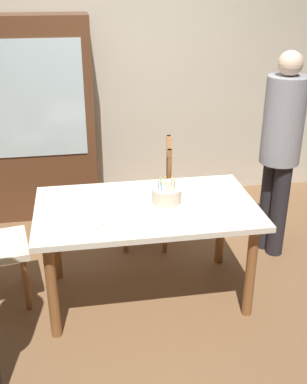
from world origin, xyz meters
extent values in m
plane|color=brown|center=(0.00, 0.00, 0.00)|extent=(6.40, 6.40, 0.00)
cube|color=beige|center=(0.00, 1.85, 1.30)|extent=(6.40, 0.10, 2.60)
cube|color=silver|center=(0.00, 0.00, 0.73)|extent=(1.53, 0.89, 0.04)
cylinder|color=brown|center=(-0.67, -0.34, 0.35)|extent=(0.07, 0.07, 0.71)
cylinder|color=brown|center=(0.67, -0.34, 0.35)|extent=(0.07, 0.07, 0.71)
cylinder|color=brown|center=(-0.67, 0.34, 0.35)|extent=(0.07, 0.07, 0.71)
cylinder|color=brown|center=(0.67, 0.34, 0.35)|extent=(0.07, 0.07, 0.71)
cylinder|color=silver|center=(0.14, 0.01, 0.75)|extent=(0.28, 0.28, 0.01)
cylinder|color=beige|center=(0.14, 0.01, 0.81)|extent=(0.21, 0.21, 0.11)
cylinder|color=#4C7FE5|center=(0.20, 0.01, 0.89)|extent=(0.01, 0.01, 0.05)
sphere|color=#FFC64C|center=(0.20, 0.01, 0.93)|extent=(0.01, 0.01, 0.01)
cylinder|color=#E54C4C|center=(0.19, 0.05, 0.89)|extent=(0.01, 0.01, 0.05)
sphere|color=#FFC64C|center=(0.19, 0.05, 0.93)|extent=(0.01, 0.01, 0.01)
cylinder|color=#66CC72|center=(0.15, 0.07, 0.89)|extent=(0.01, 0.01, 0.05)
sphere|color=#FFC64C|center=(0.15, 0.07, 0.93)|extent=(0.01, 0.01, 0.01)
cylinder|color=#66CC72|center=(0.11, 0.05, 0.89)|extent=(0.01, 0.01, 0.05)
sphere|color=#FFC64C|center=(0.11, 0.05, 0.93)|extent=(0.01, 0.01, 0.01)
cylinder|color=#4C7FE5|center=(0.09, 0.01, 0.89)|extent=(0.01, 0.01, 0.05)
sphere|color=#FFC64C|center=(0.09, 0.01, 0.93)|extent=(0.01, 0.01, 0.01)
cylinder|color=#4C7FE5|center=(0.10, -0.03, 0.89)|extent=(0.01, 0.01, 0.05)
sphere|color=#FFC64C|center=(0.10, -0.03, 0.93)|extent=(0.01, 0.01, 0.01)
cylinder|color=yellow|center=(0.14, -0.05, 0.89)|extent=(0.01, 0.01, 0.05)
sphere|color=#FFC64C|center=(0.14, -0.05, 0.93)|extent=(0.01, 0.01, 0.01)
cylinder|color=yellow|center=(0.19, -0.03, 0.89)|extent=(0.01, 0.01, 0.05)
sphere|color=#FFC64C|center=(0.19, -0.03, 0.93)|extent=(0.01, 0.01, 0.01)
cylinder|color=silver|center=(-0.42, -0.20, 0.75)|extent=(0.22, 0.22, 0.01)
cylinder|color=silver|center=(-0.08, 0.20, 0.75)|extent=(0.22, 0.22, 0.01)
cube|color=silver|center=(-0.58, -0.20, 0.75)|extent=(0.18, 0.03, 0.01)
cube|color=silver|center=(-0.24, 0.22, 0.75)|extent=(0.18, 0.04, 0.01)
cube|color=silver|center=(0.30, -0.19, 0.75)|extent=(0.18, 0.03, 0.01)
cube|color=tan|center=(0.11, 0.76, 0.45)|extent=(0.51, 0.51, 0.05)
cylinder|color=brown|center=(-0.03, 0.96, 0.21)|extent=(0.04, 0.04, 0.42)
cylinder|color=brown|center=(-0.09, 0.63, 0.21)|extent=(0.04, 0.04, 0.42)
cylinder|color=brown|center=(0.30, 0.90, 0.21)|extent=(0.04, 0.04, 0.42)
cylinder|color=brown|center=(0.24, 0.57, 0.21)|extent=(0.04, 0.04, 0.42)
cylinder|color=brown|center=(0.34, 0.90, 0.70)|extent=(0.04, 0.04, 0.50)
cylinder|color=brown|center=(0.27, 0.55, 0.70)|extent=(0.04, 0.04, 0.50)
cube|color=brown|center=(0.30, 0.73, 0.92)|extent=(0.11, 0.40, 0.06)
cylinder|color=brown|center=(-0.87, -0.02, 0.21)|extent=(0.04, 0.04, 0.42)
cylinder|color=brown|center=(-0.93, 0.31, 0.21)|extent=(0.04, 0.04, 0.42)
cylinder|color=#262328|center=(1.13, 0.52, 0.41)|extent=(0.14, 0.14, 0.83)
cylinder|color=#262328|center=(1.18, 0.40, 0.41)|extent=(0.14, 0.14, 0.83)
cylinder|color=gray|center=(1.16, 0.46, 1.17)|extent=(0.32, 0.32, 0.69)
sphere|color=beige|center=(1.16, 0.46, 1.61)|extent=(0.19, 0.19, 0.19)
cube|color=#56331E|center=(-0.82, 1.56, 0.95)|extent=(1.10, 0.44, 1.90)
cube|color=silver|center=(-0.82, 1.34, 1.20)|extent=(0.94, 0.01, 1.04)
camera|label=1|loc=(-0.43, -2.86, 2.18)|focal=43.61mm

